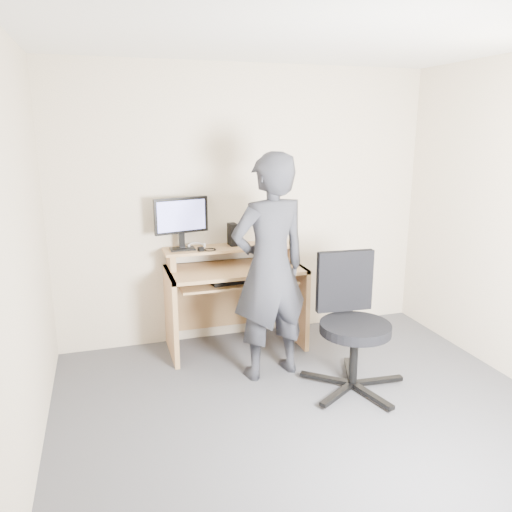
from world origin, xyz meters
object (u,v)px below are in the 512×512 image
desk (233,287)px  office_chair (351,318)px  monitor (181,219)px  person (270,268)px

desk → office_chair: size_ratio=1.19×
monitor → person: 0.97m
monitor → person: (0.56, -0.73, -0.29)m
desk → person: 0.75m
office_chair → person: (-0.54, 0.35, 0.34)m
office_chair → person: person is taller
desk → office_chair: office_chair is taller
desk → monitor: bearing=170.9°
desk → person: bearing=-79.2°
desk → person: person is taller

